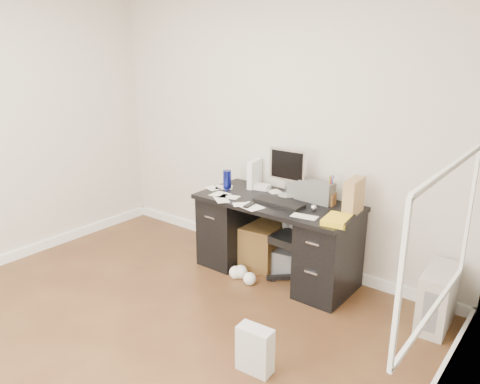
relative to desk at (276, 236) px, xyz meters
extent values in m
plane|color=#442516|center=(-0.30, -1.65, -0.40)|extent=(4.00, 4.00, 0.00)
cube|color=beige|center=(-0.30, 0.35, 0.95)|extent=(4.00, 0.02, 2.70)
cube|color=beige|center=(1.70, -1.65, 0.95)|extent=(0.02, 4.00, 2.70)
cube|color=white|center=(-0.30, 0.33, -0.35)|extent=(4.00, 0.03, 0.10)
cube|color=black|center=(0.00, 0.00, 0.33)|extent=(1.50, 0.70, 0.04)
cube|color=black|center=(-0.55, 0.00, -0.04)|extent=(0.40, 0.60, 0.71)
cube|color=black|center=(0.55, 0.00, -0.04)|extent=(0.40, 0.60, 0.71)
cube|color=black|center=(0.00, 0.33, 0.06)|extent=(0.70, 0.03, 0.51)
cube|color=black|center=(0.07, -0.08, 0.36)|extent=(0.47, 0.17, 0.03)
sphere|color=silver|center=(0.40, -0.04, 0.38)|extent=(0.06, 0.06, 0.06)
cylinder|color=navy|center=(-0.60, 0.01, 0.44)|extent=(0.10, 0.10, 0.18)
cube|color=white|center=(-0.42, 0.22, 0.49)|extent=(0.15, 0.25, 0.27)
cube|color=#9F7C4D|center=(0.69, 0.10, 0.50)|extent=(0.15, 0.27, 0.30)
cube|color=yellow|center=(0.69, -0.17, 0.37)|extent=(0.24, 0.29, 0.05)
cube|color=#ABA69A|center=(1.46, 0.06, -0.16)|extent=(0.24, 0.49, 0.48)
cube|color=silver|center=(0.66, -1.24, -0.24)|extent=(0.25, 0.19, 0.33)
cube|color=#543A19|center=(-0.26, 0.08, -0.18)|extent=(0.48, 0.48, 0.43)
cube|color=slate|center=(-0.01, 0.14, -0.29)|extent=(0.44, 0.39, 0.23)
camera|label=1|loc=(2.21, -3.40, 1.72)|focal=35.00mm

